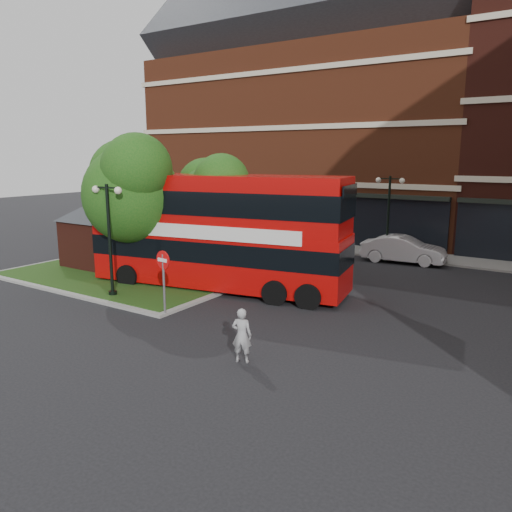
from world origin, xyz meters
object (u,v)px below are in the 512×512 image
Objects in this scene: car_silver at (306,241)px; car_white at (403,249)px; woman at (242,335)px; bus at (217,224)px.

car_white is (6.36, 0.00, 0.08)m from car_silver.
woman is at bearing -153.68° from car_silver.
bus reaches higher than car_silver.
car_silver is 0.87× the size of car_white.
bus reaches higher than woman.
bus is at bearing 146.57° from car_white.
woman is at bearing 175.39° from car_white.
car_silver is 6.36m from car_white.
car_white is at bearing -85.13° from car_silver.
bus is 10.79m from car_silver.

